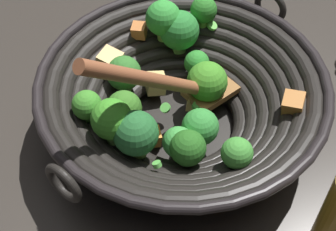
{
  "coord_description": "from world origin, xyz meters",
  "views": [
    {
      "loc": [
        0.36,
        0.28,
        0.57
      ],
      "look_at": [
        0.01,
        -0.01,
        0.03
      ],
      "focal_mm": 53.97,
      "sensor_mm": 36.0,
      "label": 1
    }
  ],
  "objects": [
    {
      "name": "ground_plane",
      "position": [
        0.0,
        0.0,
        0.0
      ],
      "size": [
        4.0,
        4.0,
        0.0
      ],
      "primitive_type": "plane",
      "color": "#332D28"
    },
    {
      "name": "garlic_bulb",
      "position": [
        -0.25,
        -0.02,
        0.02
      ],
      "size": [
        0.04,
        0.04,
        0.04
      ],
      "primitive_type": "sphere",
      "color": "silver",
      "rests_on": "ground"
    },
    {
      "name": "wok",
      "position": [
        0.0,
        -0.0,
        0.07
      ],
      "size": [
        0.42,
        0.39,
        0.22
      ],
      "color": "black",
      "rests_on": "ground"
    }
  ]
}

